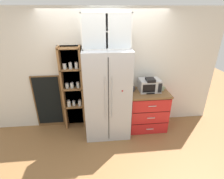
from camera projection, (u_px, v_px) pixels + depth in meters
The scene contains 12 objects.
ground_plane at pixel (108, 130), 3.97m from camera, with size 10.65×10.65×0.00m, color olive.
wall_back_cream at pixel (105, 71), 3.80m from camera, with size 4.95×0.10×2.55m, color silver.
refrigerator at pixel (107, 94), 3.58m from camera, with size 0.90×0.73×1.84m.
pantry_shelf_column at pixel (73, 88), 3.77m from camera, with size 0.49×0.25×1.84m.
counter_cabinet at pixel (147, 110), 3.92m from camera, with size 0.84×0.61×0.89m.
microwave at pixel (150, 85), 3.73m from camera, with size 0.44×0.33×0.26m.
coffee_maker at pixel (149, 85), 3.68m from camera, with size 0.17×0.20×0.31m.
mug_charcoal at pixel (133, 89), 3.74m from camera, with size 0.11×0.08×0.10m.
mug_sage at pixel (162, 88), 3.80m from camera, with size 0.12×0.09×0.08m.
bottle_clear at pixel (150, 88), 3.66m from camera, with size 0.06×0.06×0.24m.
upper_cabinet at pixel (106, 31), 3.11m from camera, with size 0.86×0.32×0.61m.
chalkboard_menu at pixel (49, 102), 3.89m from camera, with size 0.60×0.04×1.23m.
Camera 1 is at (-0.23, -3.21, 2.49)m, focal length 28.25 mm.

